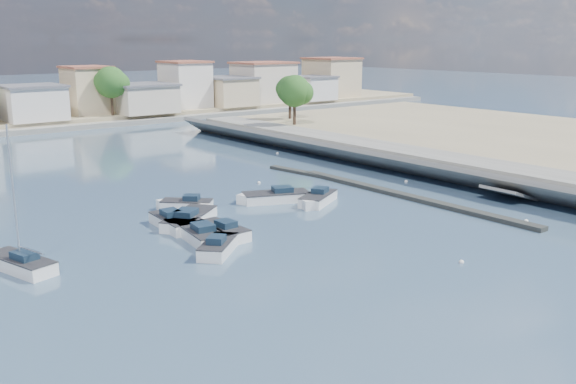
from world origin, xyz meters
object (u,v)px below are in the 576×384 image
(motorboat_b, at_px, (219,247))
(motorboat_d, at_px, (317,200))
(motorboat_g, at_px, (175,224))
(motorboat_f, at_px, (184,205))
(motorboat_e, at_px, (220,231))
(motorboat_a, at_px, (199,233))
(motorboat_h, at_px, (191,218))
(motorboat_c, at_px, (273,197))
(sailboat, at_px, (18,263))

(motorboat_b, height_order, motorboat_d, same)
(motorboat_g, bearing_deg, motorboat_f, 53.46)
(motorboat_e, bearing_deg, motorboat_b, -123.87)
(motorboat_e, bearing_deg, motorboat_d, 12.81)
(motorboat_a, relative_size, motorboat_e, 1.18)
(motorboat_a, bearing_deg, motorboat_h, 67.36)
(motorboat_a, height_order, motorboat_b, same)
(motorboat_a, bearing_deg, motorboat_c, 26.12)
(motorboat_a, xyz_separation_m, motorboat_f, (3.03, 7.40, -0.00))
(motorboat_c, xyz_separation_m, motorboat_g, (-10.45, -1.95, 0.00))
(motorboat_c, relative_size, motorboat_f, 1.52)
(motorboat_b, relative_size, motorboat_h, 0.71)
(motorboat_b, height_order, motorboat_f, same)
(motorboat_d, height_order, motorboat_f, same)
(motorboat_e, bearing_deg, sailboat, 172.03)
(motorboat_a, bearing_deg, sailboat, 173.17)
(motorboat_f, distance_m, sailboat, 15.92)
(motorboat_c, relative_size, sailboat, 0.69)
(motorboat_b, relative_size, sailboat, 0.47)
(motorboat_c, height_order, motorboat_g, same)
(motorboat_e, xyz_separation_m, sailboat, (-13.21, 1.85, 0.05))
(motorboat_c, bearing_deg, motorboat_f, 162.12)
(motorboat_f, bearing_deg, motorboat_d, -28.49)
(motorboat_a, distance_m, motorboat_d, 12.94)
(sailboat, bearing_deg, motorboat_g, 8.35)
(motorboat_d, xyz_separation_m, motorboat_f, (-9.73, 5.28, 0.00))
(motorboat_b, bearing_deg, motorboat_g, 87.19)
(motorboat_a, bearing_deg, motorboat_b, -97.89)
(motorboat_c, relative_size, motorboat_d, 1.24)
(motorboat_a, height_order, motorboat_h, same)
(motorboat_g, relative_size, motorboat_h, 0.95)
(motorboat_h, height_order, sailboat, sailboat)
(motorboat_d, relative_size, motorboat_e, 0.98)
(motorboat_d, height_order, sailboat, sailboat)
(motorboat_g, bearing_deg, sailboat, -171.65)
(motorboat_e, relative_size, motorboat_h, 0.86)
(motorboat_a, distance_m, motorboat_h, 3.99)
(motorboat_b, xyz_separation_m, motorboat_d, (13.23, 5.49, -0.00))
(sailboat, bearing_deg, motorboat_d, 1.67)
(motorboat_f, bearing_deg, motorboat_g, -126.54)
(motorboat_f, xyz_separation_m, motorboat_h, (-1.50, -3.71, 0.00))
(motorboat_g, height_order, sailboat, sailboat)
(motorboat_d, distance_m, motorboat_h, 11.34)
(motorboat_b, bearing_deg, sailboat, 156.97)
(motorboat_a, xyz_separation_m, motorboat_e, (1.50, -0.45, -0.00))
(motorboat_d, bearing_deg, motorboat_c, 129.96)
(motorboat_d, height_order, motorboat_e, same)
(motorboat_b, height_order, motorboat_h, same)
(motorboat_g, height_order, motorboat_h, same)
(motorboat_b, bearing_deg, motorboat_d, 22.54)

